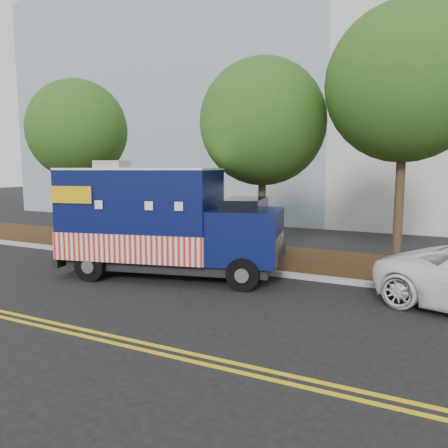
% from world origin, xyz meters
% --- Properties ---
extents(ground, '(120.00, 120.00, 0.00)m').
position_xyz_m(ground, '(0.00, 0.00, 0.00)').
color(ground, black).
rests_on(ground, ground).
extents(curb, '(120.00, 0.18, 0.15)m').
position_xyz_m(curb, '(0.00, 1.40, 0.07)').
color(curb, '#9E9E99').
rests_on(curb, ground).
extents(mulch_strip, '(120.00, 4.00, 0.15)m').
position_xyz_m(mulch_strip, '(0.00, 3.50, 0.07)').
color(mulch_strip, black).
rests_on(mulch_strip, ground).
extents(centerline_near, '(120.00, 0.10, 0.01)m').
position_xyz_m(centerline_near, '(0.00, -4.45, 0.01)').
color(centerline_near, gold).
rests_on(centerline_near, ground).
extents(centerline_far, '(120.00, 0.10, 0.01)m').
position_xyz_m(centerline_far, '(0.00, -4.70, 0.01)').
color(centerline_far, gold).
rests_on(centerline_far, ground).
extents(tree_a, '(4.01, 4.01, 6.73)m').
position_xyz_m(tree_a, '(-5.88, 2.79, 4.71)').
color(tree_a, '#38281C').
rests_on(tree_a, ground).
extents(tree_b, '(4.16, 4.16, 6.75)m').
position_xyz_m(tree_b, '(2.09, 3.05, 4.67)').
color(tree_b, '#38281C').
rests_on(tree_b, ground).
extents(tree_c, '(4.40, 4.40, 7.73)m').
position_xyz_m(tree_c, '(6.40, 2.92, 5.51)').
color(tree_c, '#38281C').
rests_on(tree_c, ground).
extents(sign_post, '(0.06, 0.06, 2.40)m').
position_xyz_m(sign_post, '(-5.60, 1.90, 1.20)').
color(sign_post, '#473828').
rests_on(sign_post, ground).
extents(food_truck, '(6.80, 3.78, 3.40)m').
position_xyz_m(food_truck, '(0.17, -0.08, 1.54)').
color(food_truck, black).
rests_on(food_truck, ground).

